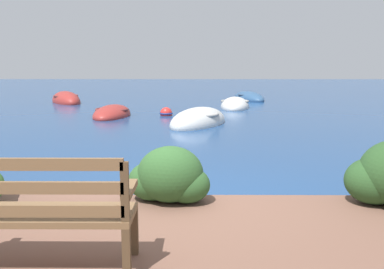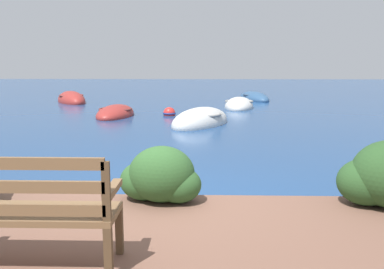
% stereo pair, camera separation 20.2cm
% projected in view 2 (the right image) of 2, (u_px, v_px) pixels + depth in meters
% --- Properties ---
extents(ground_plane, '(80.00, 80.00, 0.00)m').
position_uv_depth(ground_plane, '(160.00, 212.00, 5.26)').
color(ground_plane, navy).
extents(park_bench, '(1.39, 0.48, 0.93)m').
position_uv_depth(park_bench, '(27.00, 209.00, 3.31)').
color(park_bench, brown).
rests_on(park_bench, patio_terrace).
extents(hedge_clump_left, '(0.96, 0.69, 0.65)m').
position_uv_depth(hedge_clump_left, '(161.00, 177.00, 4.94)').
color(hedge_clump_left, '#2D5628').
rests_on(hedge_clump_left, patio_terrace).
extents(rowboat_nearest, '(2.28, 2.87, 0.89)m').
position_uv_depth(rowboat_nearest, '(201.00, 122.00, 12.47)').
color(rowboat_nearest, silver).
rests_on(rowboat_nearest, ground_plane).
extents(rowboat_mid, '(1.31, 2.58, 0.66)m').
position_uv_depth(rowboat_mid, '(116.00, 114.00, 14.48)').
color(rowboat_mid, '#9E2D28').
rests_on(rowboat_mid, ground_plane).
extents(rowboat_far, '(1.47, 2.62, 0.75)m').
position_uv_depth(rowboat_far, '(239.00, 106.00, 17.03)').
color(rowboat_far, silver).
rests_on(rowboat_far, ground_plane).
extents(rowboat_outer, '(2.29, 2.90, 0.89)m').
position_uv_depth(rowboat_outer, '(71.00, 101.00, 19.31)').
color(rowboat_outer, '#9E2D28').
rests_on(rowboat_outer, ground_plane).
extents(rowboat_distant, '(1.72, 3.03, 0.69)m').
position_uv_depth(rowboat_distant, '(254.00, 99.00, 20.63)').
color(rowboat_distant, '#2D517A').
rests_on(rowboat_distant, ground_plane).
extents(mooring_buoy, '(0.46, 0.46, 0.42)m').
position_uv_depth(mooring_buoy, '(169.00, 113.00, 14.66)').
color(mooring_buoy, red).
rests_on(mooring_buoy, ground_plane).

